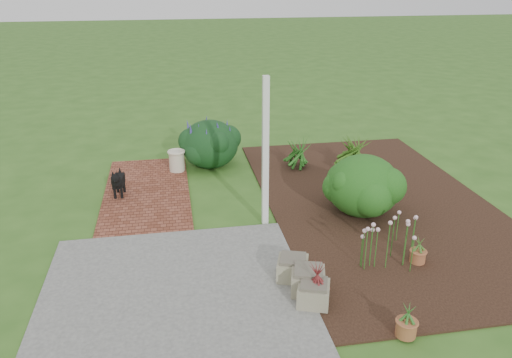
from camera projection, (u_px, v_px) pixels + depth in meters
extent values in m
plane|color=#325E1D|center=(248.00, 228.00, 8.30)|extent=(80.00, 80.00, 0.00)
cube|color=#5C5C5A|center=(175.00, 297.00, 6.50)|extent=(3.50, 3.50, 0.04)
cube|color=brown|center=(147.00, 192.00, 9.61)|extent=(1.60, 3.50, 0.04)
cube|color=black|center=(378.00, 203.00, 9.15)|extent=(4.00, 7.00, 0.03)
cube|color=white|center=(265.00, 154.00, 7.96)|extent=(0.10, 0.10, 2.50)
cube|color=#7A765C|center=(313.00, 294.00, 6.31)|extent=(0.51, 0.51, 0.26)
cube|color=gray|center=(308.00, 281.00, 6.54)|extent=(0.53, 0.53, 0.29)
cube|color=gray|center=(293.00, 269.00, 6.84)|extent=(0.52, 0.52, 0.27)
cube|color=black|center=(119.00, 181.00, 9.31)|extent=(0.21, 0.42, 0.18)
cylinder|color=black|center=(115.00, 193.00, 9.24)|extent=(0.05, 0.05, 0.20)
cylinder|color=black|center=(122.00, 193.00, 9.25)|extent=(0.05, 0.05, 0.20)
cylinder|color=black|center=(118.00, 187.00, 9.51)|extent=(0.05, 0.05, 0.20)
cylinder|color=black|center=(124.00, 187.00, 9.52)|extent=(0.05, 0.05, 0.20)
sphere|color=black|center=(115.00, 179.00, 9.02)|extent=(0.17, 0.17, 0.17)
cone|color=black|center=(120.00, 170.00, 9.46)|extent=(0.08, 0.13, 0.15)
cylinder|color=beige|center=(177.00, 161.00, 10.50)|extent=(0.35, 0.35, 0.43)
ellipsoid|color=#0D4214|center=(363.00, 184.00, 8.57)|extent=(1.60, 1.60, 1.07)
cylinder|color=#B04D3B|center=(316.00, 295.00, 6.33)|extent=(0.37, 0.37, 0.25)
cylinder|color=#995733|center=(418.00, 256.00, 7.24)|extent=(0.28, 0.28, 0.19)
cylinder|color=#995733|center=(406.00, 328.00, 5.76)|extent=(0.24, 0.24, 0.20)
ellipsoid|color=black|center=(210.00, 143.00, 10.77)|extent=(1.45, 1.45, 1.05)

